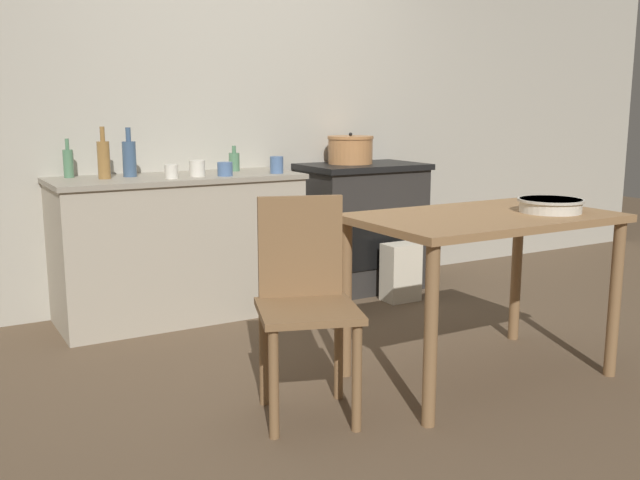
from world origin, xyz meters
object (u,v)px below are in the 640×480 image
stock_pot (350,150)px  mixing_bowl_large (551,205)px  work_table (483,237)px  bottle_mid_left (104,159)px  bottle_left (68,163)px  bottle_center_left (234,161)px  bottle_far_left (129,158)px  flour_sack (401,272)px  chair (305,298)px  cup_right (197,168)px  cup_center_right (277,165)px  cup_center (225,169)px  stove (361,226)px  cup_mid_right (171,172)px

stock_pot → mixing_bowl_large: 1.86m
work_table → bottle_mid_left: 2.17m
bottle_left → bottle_center_left: size_ratio=1.40×
bottle_far_left → flour_sack: bearing=-16.0°
chair → mixing_bowl_large: size_ratio=2.96×
cup_right → bottle_far_left: bearing=152.0°
stock_pot → work_table: bearing=-102.1°
bottle_left → cup_center_right: (1.17, -0.36, -0.04)m
chair → cup_center: cup_center is taller
bottle_far_left → bottle_left: size_ratio=1.28×
work_table → bottle_left: bearing=128.4°
stove → work_table: 1.78m
cup_center → cup_right: (-0.15, 0.05, 0.01)m
cup_right → bottle_left: bearing=155.6°
work_table → cup_center: size_ratio=13.24×
flour_sack → cup_center_right: 1.10m
bottle_mid_left → cup_center_right: size_ratio=2.85×
work_table → bottle_mid_left: bottle_mid_left is taller
chair → bottle_center_left: bearing=94.8°
chair → cup_center_right: cup_center_right is taller
flour_sack → work_table: bearing=-110.6°
mixing_bowl_large → bottle_mid_left: (-1.63, 1.81, 0.16)m
bottle_mid_left → cup_right: size_ratio=3.13×
bottle_mid_left → work_table: bearing=-52.2°
work_table → cup_center_right: bearing=101.6°
bottle_center_left → cup_right: 0.40m
stock_pot → stove: bearing=-29.7°
stove → cup_center_right: 0.91m
stock_pot → cup_mid_right: bearing=-170.7°
bottle_mid_left → cup_center: (0.66, -0.19, -0.07)m
chair → bottle_far_left: size_ratio=3.14×
stove → bottle_mid_left: bottle_mid_left is taller
work_table → bottle_center_left: bottle_center_left is taller
work_table → flour_sack: work_table is taller
cup_center → mixing_bowl_large: bearing=-59.3°
work_table → cup_center: 1.67m
flour_sack → bottle_left: bottle_left is taller
bottle_center_left → chair: bearing=-104.1°
chair → cup_mid_right: bearing=111.7°
bottle_far_left → cup_center: (0.50, -0.24, -0.07)m
bottle_mid_left → cup_center_right: bottle_mid_left is taller
chair → flour_sack: 1.87m
mixing_bowl_large → bottle_center_left: bottle_center_left is taller
bottle_far_left → stock_pot: bearing=-0.3°
stove → mixing_bowl_large: 1.86m
cup_center_right → cup_mid_right: 0.67m
mixing_bowl_large → cup_mid_right: bearing=128.4°
stove → flour_sack: stove is taller
cup_center → chair: bearing=-99.9°
work_table → bottle_left: (-1.48, 1.87, 0.28)m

